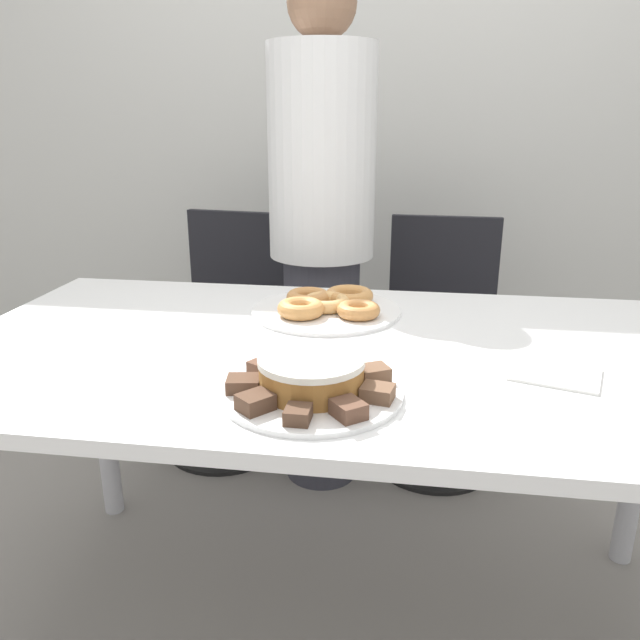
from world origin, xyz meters
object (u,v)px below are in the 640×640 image
(napkin, at_px, (555,374))
(plate_cake, at_px, (311,392))
(frosted_cake, at_px, (311,374))
(plate_donuts, at_px, (326,311))
(office_chair_left, at_px, (226,340))
(person_standing, at_px, (322,235))
(office_chair_right, at_px, (439,351))

(napkin, bearing_deg, plate_cake, -160.95)
(frosted_cake, bearing_deg, plate_donuts, 94.99)
(office_chair_left, distance_m, frosted_cake, 1.33)
(person_standing, distance_m, plate_cake, 0.99)
(office_chair_left, height_order, frosted_cake, office_chair_left)
(office_chair_right, distance_m, frosted_cake, 1.26)
(napkin, bearing_deg, plate_donuts, 146.10)
(person_standing, bearing_deg, napkin, -55.45)
(person_standing, distance_m, office_chair_right, 0.63)
(office_chair_left, bearing_deg, plate_cake, -58.55)
(office_chair_left, distance_m, napkin, 1.44)
(plate_donuts, height_order, frosted_cake, frosted_cake)
(person_standing, height_order, frosted_cake, person_standing)
(office_chair_left, height_order, plate_cake, office_chair_left)
(plate_cake, bearing_deg, frosted_cake, -90.00)
(office_chair_right, bearing_deg, plate_donuts, -113.34)
(person_standing, xyz_separation_m, office_chair_right, (0.41, 0.18, -0.45))
(frosted_cake, distance_m, napkin, 0.47)
(person_standing, xyz_separation_m, napkin, (0.57, -0.83, -0.10))
(plate_donuts, bearing_deg, office_chair_left, 125.14)
(plate_cake, xyz_separation_m, napkin, (0.44, 0.15, -0.00))
(person_standing, xyz_separation_m, office_chair_left, (-0.40, 0.18, -0.45))
(office_chair_left, bearing_deg, frosted_cake, -58.55)
(person_standing, distance_m, office_chair_left, 0.63)
(napkin, bearing_deg, office_chair_right, 99.28)
(plate_cake, relative_size, frosted_cake, 1.72)
(office_chair_right, relative_size, plate_cake, 2.77)
(office_chair_left, height_order, plate_donuts, office_chair_left)
(frosted_cake, bearing_deg, office_chair_left, 114.22)
(office_chair_left, distance_m, plate_donuts, 0.91)
(office_chair_left, relative_size, plate_cake, 2.77)
(plate_cake, bearing_deg, person_standing, 97.39)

